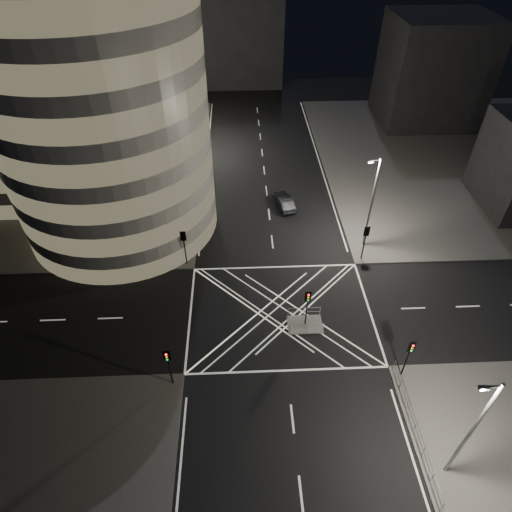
{
  "coord_description": "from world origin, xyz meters",
  "views": [
    {
      "loc": [
        -3.26,
        -25.17,
        28.87
      ],
      "look_at": [
        -1.98,
        4.33,
        3.0
      ],
      "focal_mm": 30.0,
      "sensor_mm": 36.0,
      "label": 1
    }
  ],
  "objects_px": {
    "traffic_signal_fr": "(366,237)",
    "street_lamp_left_far": "(192,116)",
    "central_island": "(305,324)",
    "traffic_signal_nr": "(409,353)",
    "street_lamp_left_near": "(179,189)",
    "traffic_signal_island": "(307,302)",
    "street_lamp_right_near": "(471,429)",
    "traffic_signal_nl": "(168,361)",
    "sedan": "(284,201)",
    "traffic_signal_fl": "(184,242)",
    "street_lamp_right_far": "(371,201)"
  },
  "relations": [
    {
      "from": "street_lamp_left_far",
      "to": "street_lamp_right_near",
      "type": "distance_m",
      "value": 47.88
    },
    {
      "from": "traffic_signal_fr",
      "to": "street_lamp_left_far",
      "type": "height_order",
      "value": "street_lamp_left_far"
    },
    {
      "from": "traffic_signal_nl",
      "to": "street_lamp_right_near",
      "type": "xyz_separation_m",
      "value": [
        18.24,
        -7.2,
        2.63
      ]
    },
    {
      "from": "central_island",
      "to": "street_lamp_right_near",
      "type": "relative_size",
      "value": 0.3
    },
    {
      "from": "traffic_signal_fr",
      "to": "street_lamp_left_far",
      "type": "bearing_deg",
      "value": 128.17
    },
    {
      "from": "traffic_signal_nr",
      "to": "street_lamp_left_near",
      "type": "distance_m",
      "value": 26.32
    },
    {
      "from": "street_lamp_left_near",
      "to": "street_lamp_left_far",
      "type": "height_order",
      "value": "same"
    },
    {
      "from": "traffic_signal_fl",
      "to": "street_lamp_left_far",
      "type": "xyz_separation_m",
      "value": [
        -0.64,
        23.2,
        2.63
      ]
    },
    {
      "from": "traffic_signal_fr",
      "to": "street_lamp_left_far",
      "type": "xyz_separation_m",
      "value": [
        -18.24,
        23.2,
        2.63
      ]
    },
    {
      "from": "traffic_signal_island",
      "to": "street_lamp_left_far",
      "type": "relative_size",
      "value": 0.4
    },
    {
      "from": "street_lamp_left_near",
      "to": "street_lamp_right_far",
      "type": "height_order",
      "value": "same"
    },
    {
      "from": "street_lamp_right_near",
      "to": "street_lamp_left_near",
      "type": "bearing_deg",
      "value": 125.97
    },
    {
      "from": "central_island",
      "to": "traffic_signal_fr",
      "type": "bearing_deg",
      "value": 50.67
    },
    {
      "from": "traffic_signal_nr",
      "to": "sedan",
      "type": "relative_size",
      "value": 0.9
    },
    {
      "from": "street_lamp_left_far",
      "to": "street_lamp_right_far",
      "type": "relative_size",
      "value": 1.0
    },
    {
      "from": "traffic_signal_nl",
      "to": "traffic_signal_fr",
      "type": "xyz_separation_m",
      "value": [
        17.6,
        13.6,
        0.0
      ]
    },
    {
      "from": "central_island",
      "to": "street_lamp_left_near",
      "type": "relative_size",
      "value": 0.3
    },
    {
      "from": "traffic_signal_island",
      "to": "street_lamp_left_near",
      "type": "distance_m",
      "value": 17.89
    },
    {
      "from": "traffic_signal_island",
      "to": "street_lamp_right_near",
      "type": "bearing_deg",
      "value": -59.25
    },
    {
      "from": "traffic_signal_nr",
      "to": "street_lamp_left_far",
      "type": "bearing_deg",
      "value": 116.36
    },
    {
      "from": "street_lamp_right_far",
      "to": "traffic_signal_fr",
      "type": "bearing_deg",
      "value": -106.11
    },
    {
      "from": "street_lamp_right_far",
      "to": "sedan",
      "type": "distance_m",
      "value": 11.71
    },
    {
      "from": "traffic_signal_nl",
      "to": "traffic_signal_island",
      "type": "bearing_deg",
      "value": 26.14
    },
    {
      "from": "traffic_signal_fr",
      "to": "street_lamp_right_near",
      "type": "height_order",
      "value": "street_lamp_right_near"
    },
    {
      "from": "street_lamp_right_near",
      "to": "sedan",
      "type": "bearing_deg",
      "value": 104.08
    },
    {
      "from": "street_lamp_left_near",
      "to": "traffic_signal_island",
      "type": "bearing_deg",
      "value": -49.73
    },
    {
      "from": "traffic_signal_fr",
      "to": "traffic_signal_nr",
      "type": "xyz_separation_m",
      "value": [
        0.0,
        -13.6,
        0.0
      ]
    },
    {
      "from": "traffic_signal_nr",
      "to": "street_lamp_right_far",
      "type": "relative_size",
      "value": 0.4
    },
    {
      "from": "street_lamp_right_near",
      "to": "traffic_signal_nl",
      "type": "bearing_deg",
      "value": 158.45
    },
    {
      "from": "street_lamp_left_far",
      "to": "sedan",
      "type": "xyz_separation_m",
      "value": [
        11.23,
        -13.53,
        -4.81
      ]
    },
    {
      "from": "traffic_signal_nl",
      "to": "street_lamp_left_near",
      "type": "relative_size",
      "value": 0.4
    },
    {
      "from": "traffic_signal_fl",
      "to": "street_lamp_left_near",
      "type": "distance_m",
      "value": 5.86
    },
    {
      "from": "street_lamp_left_far",
      "to": "street_lamp_left_near",
      "type": "bearing_deg",
      "value": -90.0
    },
    {
      "from": "sedan",
      "to": "street_lamp_left_far",
      "type": "bearing_deg",
      "value": -63.52
    },
    {
      "from": "central_island",
      "to": "traffic_signal_island",
      "type": "distance_m",
      "value": 2.84
    },
    {
      "from": "traffic_signal_fl",
      "to": "traffic_signal_nr",
      "type": "distance_m",
      "value": 22.24
    },
    {
      "from": "sedan",
      "to": "traffic_signal_fl",
      "type": "bearing_deg",
      "value": 29.16
    },
    {
      "from": "street_lamp_left_far",
      "to": "street_lamp_right_far",
      "type": "xyz_separation_m",
      "value": [
        18.87,
        -21.0,
        0.0
      ]
    },
    {
      "from": "traffic_signal_fr",
      "to": "street_lamp_left_near",
      "type": "relative_size",
      "value": 0.4
    },
    {
      "from": "traffic_signal_nl",
      "to": "street_lamp_left_near",
      "type": "xyz_separation_m",
      "value": [
        -0.64,
        18.8,
        2.63
      ]
    },
    {
      "from": "street_lamp_left_near",
      "to": "sedan",
      "type": "xyz_separation_m",
      "value": [
        11.23,
        4.47,
        -4.81
      ]
    },
    {
      "from": "traffic_signal_fr",
      "to": "traffic_signal_nr",
      "type": "bearing_deg",
      "value": -90.0
    },
    {
      "from": "traffic_signal_nr",
      "to": "street_lamp_right_far",
      "type": "height_order",
      "value": "street_lamp_right_far"
    },
    {
      "from": "traffic_signal_nl",
      "to": "street_lamp_right_far",
      "type": "relative_size",
      "value": 0.4
    },
    {
      "from": "traffic_signal_fr",
      "to": "street_lamp_left_far",
      "type": "relative_size",
      "value": 0.4
    },
    {
      "from": "traffic_signal_nl",
      "to": "sedan",
      "type": "xyz_separation_m",
      "value": [
        10.6,
        23.27,
        -2.18
      ]
    },
    {
      "from": "central_island",
      "to": "street_lamp_left_far",
      "type": "distance_m",
      "value": 33.95
    },
    {
      "from": "traffic_signal_fr",
      "to": "sedan",
      "type": "distance_m",
      "value": 12.13
    },
    {
      "from": "street_lamp_left_near",
      "to": "street_lamp_left_far",
      "type": "xyz_separation_m",
      "value": [
        0.0,
        18.0,
        0.0
      ]
    },
    {
      "from": "traffic_signal_fl",
      "to": "sedan",
      "type": "distance_m",
      "value": 14.51
    }
  ]
}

